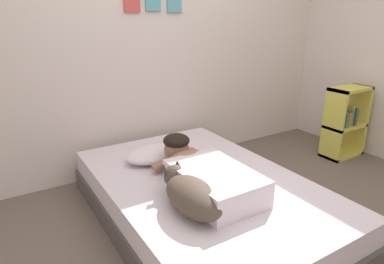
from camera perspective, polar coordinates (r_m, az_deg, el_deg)
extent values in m
plane|color=#66564C|center=(2.47, 10.63, -17.08)|extent=(12.28, 12.28, 0.00)
cube|color=silver|center=(3.28, -6.75, 15.60)|extent=(4.14, 0.10, 2.50)
cube|color=#CC4C47|center=(3.14, -10.13, 20.63)|extent=(0.15, 0.02, 0.15)
cube|color=#59A5B2|center=(3.22, -6.61, 20.96)|extent=(0.15, 0.02, 0.15)
cube|color=#59A5B2|center=(3.32, -3.02, 20.78)|extent=(0.15, 0.02, 0.15)
cube|color=#4C4742|center=(2.56, 1.76, -13.07)|extent=(1.32, 2.04, 0.17)
cube|color=silver|center=(2.47, 1.80, -9.76)|extent=(1.28, 1.98, 0.17)
ellipsoid|color=silver|center=(2.73, -5.92, -3.64)|extent=(0.52, 0.32, 0.11)
cube|color=silver|center=(2.20, 3.86, -8.55)|extent=(0.42, 0.64, 0.18)
ellipsoid|color=#8C664C|center=(2.44, -0.77, -5.00)|extent=(0.32, 0.20, 0.16)
sphere|color=#8C664C|center=(2.55, -2.63, -2.92)|extent=(0.19, 0.19, 0.19)
ellipsoid|color=black|center=(2.53, -2.66, -1.45)|extent=(0.20, 0.20, 0.10)
cylinder|color=#8C664C|center=(2.52, -4.37, -4.99)|extent=(0.23, 0.07, 0.14)
cylinder|color=#8C664C|center=(2.61, -0.48, -4.05)|extent=(0.23, 0.07, 0.14)
ellipsoid|color=#4C3D33|center=(2.02, 0.27, -10.90)|extent=(0.26, 0.48, 0.20)
sphere|color=#4C3D33|center=(2.21, -2.89, -7.43)|extent=(0.15, 0.15, 0.15)
cone|color=#3D3028|center=(2.17, -4.81, -5.99)|extent=(0.05, 0.05, 0.05)
cone|color=#3D3028|center=(2.21, -2.49, -5.43)|extent=(0.05, 0.05, 0.05)
cylinder|color=#D84C47|center=(2.77, -0.36, -3.64)|extent=(0.09, 0.09, 0.07)
torus|color=#D84C47|center=(2.79, 0.64, -3.40)|extent=(0.05, 0.01, 0.05)
cube|color=black|center=(2.13, 7.78, -12.32)|extent=(0.07, 0.14, 0.01)
cube|color=#D8CC4C|center=(3.75, 22.68, 1.02)|extent=(0.03, 0.24, 0.75)
cube|color=#D8CC4C|center=(4.09, 26.17, 1.95)|extent=(0.03, 0.24, 0.75)
cube|color=#D8CC4C|center=(4.03, 23.80, -3.38)|extent=(0.45, 0.24, 0.03)
cube|color=#D8CC4C|center=(3.93, 24.43, 0.98)|extent=(0.45, 0.24, 0.03)
cube|color=#D8CC4C|center=(3.83, 25.24, 6.64)|extent=(0.45, 0.24, 0.03)
cube|color=#3866A5|center=(3.76, 23.06, 1.88)|extent=(0.03, 0.17, 0.15)
cube|color=#B23833|center=(3.79, 23.42, 1.99)|extent=(0.03, 0.15, 0.16)
cube|color=#3F8C59|center=(3.82, 23.70, 1.96)|extent=(0.03, 0.18, 0.14)
cube|color=#BF723F|center=(3.85, 24.04, 2.12)|extent=(0.03, 0.19, 0.15)
cube|color=#3F8C59|center=(3.88, 24.41, 2.36)|extent=(0.03, 0.18, 0.17)
cube|color=gold|center=(3.90, 24.72, 2.70)|extent=(0.02, 0.14, 0.21)
cube|color=#4C4C51|center=(3.93, 24.98, 2.57)|extent=(0.03, 0.19, 0.19)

